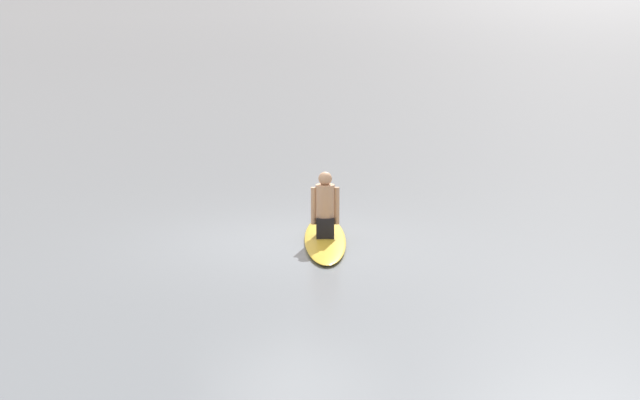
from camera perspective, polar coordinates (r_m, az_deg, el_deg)
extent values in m
plane|color=gray|center=(16.55, -1.53, -2.24)|extent=(400.00, 400.00, 0.00)
ellipsoid|color=gold|center=(16.52, 0.27, -2.10)|extent=(2.57, 2.74, 0.09)
cube|color=black|center=(16.48, 0.27, -1.43)|extent=(0.43, 0.43, 0.31)
cylinder|color=tan|center=(16.39, 0.28, -0.07)|extent=(0.41, 0.41, 0.52)
sphere|color=tan|center=(16.32, 0.28, 1.15)|extent=(0.21, 0.21, 0.21)
cylinder|color=tan|center=(16.40, -0.34, -0.31)|extent=(0.12, 0.12, 0.57)
cylinder|color=tan|center=(16.41, 0.90, -0.30)|extent=(0.12, 0.12, 0.57)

